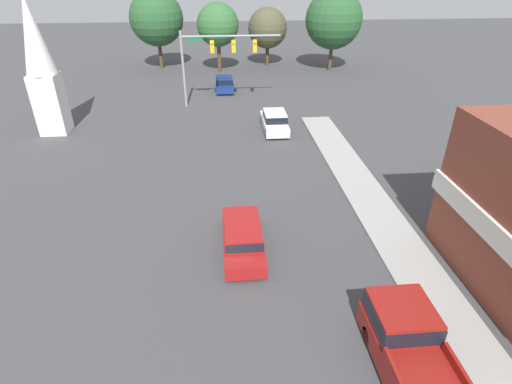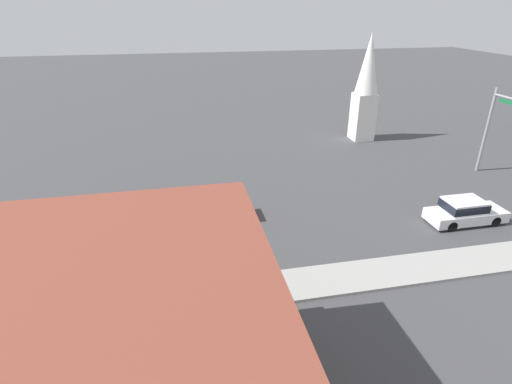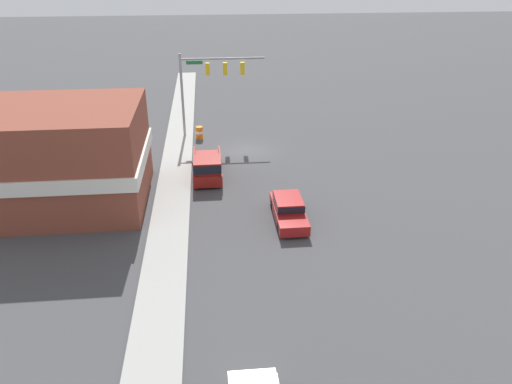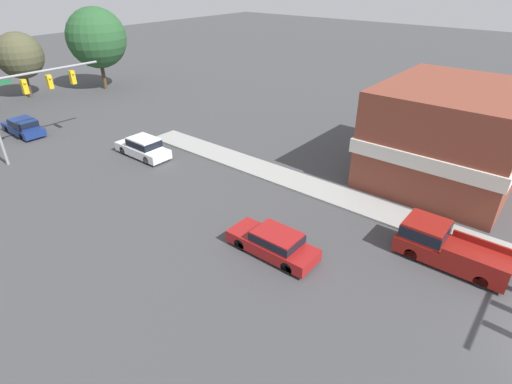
{
  "view_description": "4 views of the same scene",
  "coord_description": "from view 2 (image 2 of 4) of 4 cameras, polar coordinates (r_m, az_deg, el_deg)",
  "views": [
    {
      "loc": [
        -2.45,
        -2.71,
        11.63
      ],
      "look_at": [
        -0.89,
        14.3,
        1.89
      ],
      "focal_mm": 28.0,
      "sensor_mm": 36.0,
      "label": 1
    },
    {
      "loc": [
        20.6,
        10.49,
        12.39
      ],
      "look_at": [
        -1.25,
        14.97,
        1.89
      ],
      "focal_mm": 28.0,
      "sensor_mm": 36.0,
      "label": 2
    },
    {
      "loc": [
        3.04,
        39.34,
        15.22
      ],
      "look_at": [
        0.38,
        12.52,
        2.16
      ],
      "focal_mm": 35.0,
      "sensor_mm": 36.0,
      "label": 3
    },
    {
      "loc": [
        -15.13,
        2.51,
        12.97
      ],
      "look_at": [
        -1.37,
        13.64,
        3.05
      ],
      "focal_mm": 28.0,
      "sensor_mm": 36.0,
      "label": 4
    }
  ],
  "objects": [
    {
      "name": "church_steeple",
      "position": [
        41.06,
        15.48,
        14.42
      ],
      "size": [
        2.2,
        2.2,
        10.16
      ],
      "color": "white",
      "rests_on": "ground"
    },
    {
      "name": "car_oncoming",
      "position": [
        27.9,
        27.67,
        -2.4
      ],
      "size": [
        1.82,
        4.83,
        1.58
      ],
      "rotation": [
        0.0,
        0.0,
        3.14
      ],
      "color": "black",
      "rests_on": "ground"
    },
    {
      "name": "pickup_truck_parked",
      "position": [
        21.4,
        -23.67,
        -9.62
      ],
      "size": [
        2.06,
        5.26,
        1.89
      ],
      "color": "black",
      "rests_on": "ground"
    },
    {
      "name": "car_lead",
      "position": [
        25.21,
        -6.4,
        -2.47
      ],
      "size": [
        1.8,
        4.86,
        1.42
      ],
      "color": "black",
      "rests_on": "ground"
    }
  ]
}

